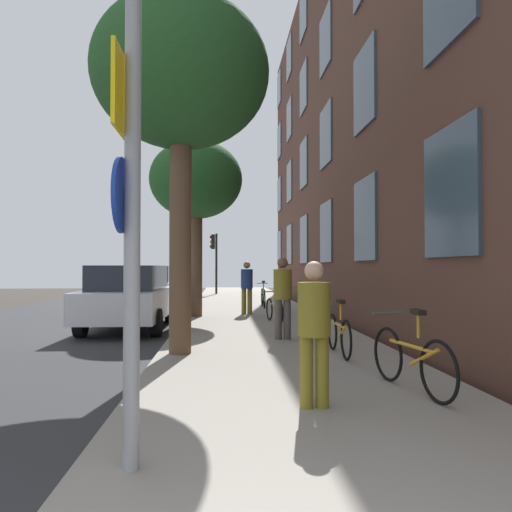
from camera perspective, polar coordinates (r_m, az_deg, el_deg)
ground_plane at (r=15.86m, az=-13.24°, el=-7.04°), size 41.80×41.80×0.00m
road_asphalt at (r=16.32m, az=-20.58°, el=-6.81°), size 7.00×38.00×0.01m
sidewalk at (r=15.68m, az=-0.41°, el=-6.92°), size 4.20×38.00×0.12m
building_facade at (r=16.32m, az=9.25°, el=16.96°), size 0.56×27.00×13.37m
sign_post at (r=3.69m, az=-14.81°, el=5.93°), size 0.15×0.60×3.50m
traffic_light at (r=26.41m, az=-4.95°, el=0.43°), size 0.43×0.24×3.30m
tree_near at (r=8.95m, az=-8.89°, el=20.29°), size 3.05×3.05×6.13m
tree_far at (r=14.70m, az=-7.13°, el=8.76°), size 2.78×2.78×5.28m
bicycle_0 at (r=6.10m, az=17.94°, el=-11.54°), size 0.47×1.76×0.98m
bicycle_1 at (r=8.28m, az=9.81°, el=-9.01°), size 0.42×1.62×0.93m
bicycle_2 at (r=10.57m, az=5.37°, el=-7.36°), size 0.42×1.65×0.93m
bicycle_3 at (r=12.89m, az=2.20°, el=-6.32°), size 0.44×1.63×0.90m
bicycle_4 at (r=15.35m, az=3.82°, el=-5.51°), size 0.52×1.58×0.90m
bicycle_5 at (r=17.67m, az=0.86°, el=-4.86°), size 0.42×1.76×0.97m
pedestrian_0 at (r=5.14m, az=6.91°, el=-7.98°), size 0.45×0.45×1.54m
pedestrian_1 at (r=9.87m, az=3.18°, el=-4.33°), size 0.42×0.42×1.67m
pedestrian_2 at (r=14.99m, az=-1.10°, el=-3.35°), size 0.51×0.51×1.64m
car_0 at (r=12.68m, az=-14.71°, el=-4.66°), size 1.97×4.39×1.62m
car_1 at (r=18.45m, az=-12.44°, el=-3.61°), size 1.94×4.38×1.62m
car_2 at (r=24.47m, az=-10.61°, el=-3.04°), size 2.06×4.50×1.62m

